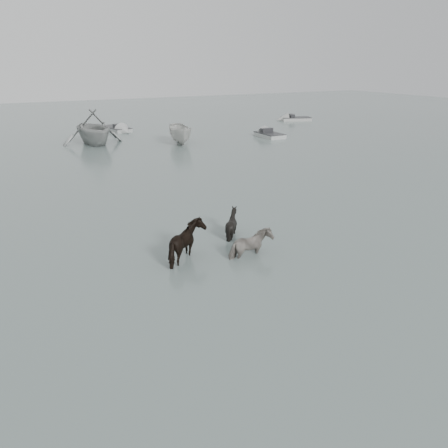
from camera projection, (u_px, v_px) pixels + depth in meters
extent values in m
plane|color=#536260|center=(251.00, 252.00, 15.96)|extent=(140.00, 140.00, 0.00)
imported|color=black|center=(250.00, 238.00, 15.41)|extent=(1.72, 0.96, 1.39)
imported|color=black|center=(188.00, 239.00, 15.06)|extent=(1.86, 1.98, 1.59)
imported|color=black|center=(232.00, 219.00, 17.32)|extent=(1.41, 1.31, 1.36)
imported|color=#9B9D9B|center=(93.00, 126.00, 36.04)|extent=(5.69, 6.38, 3.06)
imported|color=#BABAB5|center=(181.00, 133.00, 36.56)|extent=(2.68, 4.77, 1.74)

